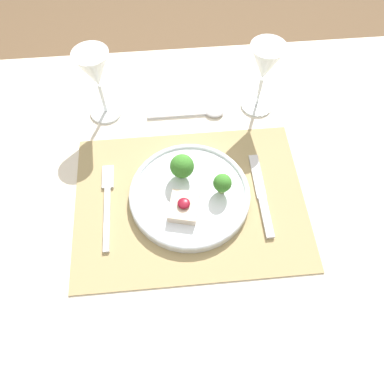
# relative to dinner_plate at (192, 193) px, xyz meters

# --- Properties ---
(ground_plane) EXTENTS (8.00, 8.00, 0.00)m
(ground_plane) POSITION_rel_dinner_plate_xyz_m (-0.00, -0.01, -0.79)
(ground_plane) COLOR brown
(dining_table) EXTENTS (1.38, 0.94, 0.77)m
(dining_table) POSITION_rel_dinner_plate_xyz_m (-0.00, -0.01, -0.12)
(dining_table) COLOR beige
(dining_table) RESTS_ON ground_plane
(placemat) EXTENTS (0.47, 0.35, 0.00)m
(placemat) POSITION_rel_dinner_plate_xyz_m (-0.00, -0.01, -0.02)
(placemat) COLOR #9E895B
(placemat) RESTS_ON dining_table
(dinner_plate) EXTENTS (0.25, 0.25, 0.08)m
(dinner_plate) POSITION_rel_dinner_plate_xyz_m (0.00, 0.00, 0.00)
(dinner_plate) COLOR silver
(dinner_plate) RESTS_ON placemat
(fork) EXTENTS (0.02, 0.20, 0.01)m
(fork) POSITION_rel_dinner_plate_xyz_m (-0.17, 0.01, -0.01)
(fork) COLOR silver
(fork) RESTS_ON placemat
(knife) EXTENTS (0.02, 0.20, 0.01)m
(knife) POSITION_rel_dinner_plate_xyz_m (0.14, -0.02, -0.01)
(knife) COLOR silver
(knife) RESTS_ON placemat
(spoon) EXTENTS (0.18, 0.04, 0.01)m
(spoon) POSITION_rel_dinner_plate_xyz_m (0.05, 0.22, -0.01)
(spoon) COLOR silver
(spoon) RESTS_ON dining_table
(wine_glass_near) EXTENTS (0.08, 0.08, 0.17)m
(wine_glass_near) POSITION_rel_dinner_plate_xyz_m (0.18, 0.24, 0.10)
(wine_glass_near) COLOR white
(wine_glass_near) RESTS_ON dining_table
(wine_glass_far) EXTENTS (0.08, 0.08, 0.17)m
(wine_glass_far) POSITION_rel_dinner_plate_xyz_m (-0.18, 0.25, 0.10)
(wine_glass_far) COLOR white
(wine_glass_far) RESTS_ON dining_table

